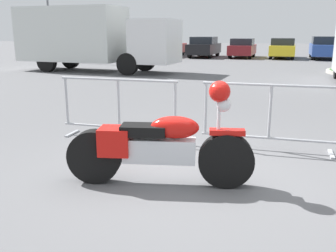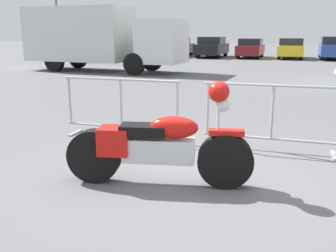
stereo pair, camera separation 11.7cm
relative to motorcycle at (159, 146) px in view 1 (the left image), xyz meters
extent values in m
plane|color=#5B5B5E|center=(0.40, 0.35, -0.50)|extent=(120.00, 120.00, 0.00)
cylinder|color=black|center=(0.80, 0.14, -0.16)|extent=(0.70, 0.31, 0.67)
cylinder|color=black|center=(-0.80, -0.14, -0.16)|extent=(0.70, 0.31, 0.67)
cube|color=silver|center=(0.00, 0.00, -0.06)|extent=(0.91, 0.41, 0.29)
ellipsoid|color=red|center=(0.19, 0.03, 0.24)|extent=(0.63, 0.37, 0.27)
cube|color=black|center=(-0.19, -0.03, 0.20)|extent=(0.59, 0.39, 0.13)
cube|color=red|center=(-0.54, -0.10, 0.05)|extent=(0.43, 0.40, 0.34)
cube|color=red|center=(0.80, 0.14, 0.20)|extent=(0.44, 0.22, 0.06)
cylinder|color=silver|center=(0.70, 0.13, 0.34)|extent=(0.05, 0.05, 0.47)
sphere|color=silver|center=(0.75, 0.14, 0.52)|extent=(0.17, 0.17, 0.17)
sphere|color=red|center=(0.70, 0.13, 0.68)|extent=(0.25, 0.25, 0.25)
cylinder|color=#9EA0A5|center=(-1.28, 1.79, 0.55)|extent=(2.15, 0.06, 0.04)
cylinder|color=#9EA0A5|center=(-1.28, 1.79, -0.30)|extent=(2.15, 0.06, 0.04)
cylinder|color=#9EA0A5|center=(-2.31, 1.80, 0.13)|extent=(0.04, 0.04, 0.85)
cylinder|color=#9EA0A5|center=(-1.28, 1.79, 0.13)|extent=(0.04, 0.04, 0.85)
cylinder|color=#9EA0A5|center=(-0.26, 1.78, 0.13)|extent=(0.04, 0.04, 0.85)
cube|color=#9EA0A5|center=(-2.24, 1.80, -0.48)|extent=(0.06, 0.44, 0.03)
cube|color=#9EA0A5|center=(-0.33, 1.78, -0.48)|extent=(0.06, 0.44, 0.03)
cylinder|color=#9EA0A5|center=(1.28, 1.79, 0.55)|extent=(2.15, 0.06, 0.04)
cylinder|color=#9EA0A5|center=(1.28, 1.79, -0.30)|extent=(2.15, 0.06, 0.04)
cylinder|color=#9EA0A5|center=(0.26, 1.80, 0.13)|extent=(0.04, 0.04, 0.85)
cylinder|color=#9EA0A5|center=(1.28, 1.79, 0.13)|extent=(0.04, 0.04, 0.85)
cube|color=#9EA0A5|center=(0.33, 1.80, -0.48)|extent=(0.06, 0.44, 0.03)
cube|color=#9EA0A5|center=(2.24, 1.78, -0.48)|extent=(0.06, 0.44, 0.03)
cube|color=silver|center=(-8.08, 12.37, 1.23)|extent=(5.16, 2.68, 2.50)
cube|color=silver|center=(-3.79, 12.04, 0.93)|extent=(1.96, 2.32, 1.90)
cylinder|color=black|center=(-4.64, 13.08, -0.02)|extent=(0.98, 0.35, 0.96)
cylinder|color=black|center=(-4.79, 11.15, -0.02)|extent=(0.98, 0.35, 0.96)
cylinder|color=black|center=(-8.85, 13.40, -0.02)|extent=(0.98, 0.35, 0.96)
cylinder|color=black|center=(-9.00, 11.48, -0.02)|extent=(0.98, 0.35, 0.96)
cube|color=tan|center=(-9.29, 24.15, 0.14)|extent=(2.00, 4.56, 0.73)
cube|color=#1E232B|center=(-9.30, 23.99, 0.77)|extent=(1.77, 2.36, 0.52)
cylinder|color=black|center=(-10.00, 25.62, -0.16)|extent=(0.26, 0.68, 0.67)
cylinder|color=black|center=(-8.47, 25.55, -0.16)|extent=(0.26, 0.68, 0.67)
cylinder|color=black|center=(-10.12, 22.75, -0.16)|extent=(0.26, 0.68, 0.67)
cylinder|color=black|center=(-8.58, 22.68, -0.16)|extent=(0.26, 0.68, 0.67)
cube|color=#B21E19|center=(-6.50, 24.17, 0.10)|extent=(1.89, 4.31, 0.69)
cube|color=#1E232B|center=(-6.50, 24.02, 0.70)|extent=(1.67, 2.23, 0.49)
cylinder|color=black|center=(-7.17, 25.55, -0.18)|extent=(0.24, 0.64, 0.63)
cylinder|color=black|center=(-5.72, 25.50, -0.18)|extent=(0.24, 0.64, 0.63)
cylinder|color=black|center=(-7.27, 22.84, -0.18)|extent=(0.24, 0.64, 0.63)
cylinder|color=black|center=(-5.83, 22.79, -0.18)|extent=(0.24, 0.64, 0.63)
cube|color=black|center=(-3.70, 23.89, 0.12)|extent=(1.95, 4.44, 0.71)
cube|color=#1E232B|center=(-3.70, 23.74, 0.73)|extent=(1.72, 2.30, 0.51)
cylinder|color=black|center=(-4.39, 25.32, -0.17)|extent=(0.25, 0.66, 0.65)
cylinder|color=black|center=(-2.90, 25.26, -0.17)|extent=(0.25, 0.66, 0.65)
cylinder|color=black|center=(-4.50, 22.52, -0.17)|extent=(0.25, 0.66, 0.65)
cylinder|color=black|center=(-3.01, 22.46, -0.17)|extent=(0.25, 0.66, 0.65)
cube|color=maroon|center=(-0.90, 24.05, 0.08)|extent=(1.81, 4.11, 0.66)
cube|color=#1E232B|center=(-0.91, 23.91, 0.64)|extent=(1.60, 2.13, 0.47)
cylinder|color=black|center=(-1.54, 25.37, -0.20)|extent=(0.23, 0.61, 0.60)
cylinder|color=black|center=(-0.16, 25.31, -0.20)|extent=(0.23, 0.61, 0.60)
cylinder|color=black|center=(-1.64, 22.78, -0.20)|extent=(0.23, 0.61, 0.60)
cylinder|color=black|center=(-0.26, 22.73, -0.20)|extent=(0.23, 0.61, 0.60)
cube|color=yellow|center=(1.90, 24.13, 0.09)|extent=(1.85, 4.20, 0.67)
cube|color=#1E232B|center=(1.89, 23.99, 0.67)|extent=(1.63, 2.18, 0.48)
cylinder|color=black|center=(1.24, 25.48, -0.19)|extent=(0.24, 0.62, 0.62)
cylinder|color=black|center=(2.66, 25.43, -0.19)|extent=(0.24, 0.62, 0.62)
cylinder|color=black|center=(1.14, 22.84, -0.19)|extent=(0.24, 0.62, 0.62)
cylinder|color=black|center=(2.55, 22.78, -0.19)|extent=(0.24, 0.62, 0.62)
cube|color=#284799|center=(4.69, 24.14, 0.14)|extent=(2.01, 4.58, 0.73)
cube|color=#1E232B|center=(4.69, 23.99, 0.77)|extent=(1.78, 2.37, 0.52)
cylinder|color=black|center=(3.98, 25.62, -0.16)|extent=(0.26, 0.68, 0.67)
cylinder|color=black|center=(5.52, 25.55, -0.16)|extent=(0.26, 0.68, 0.67)
cylinder|color=black|center=(3.87, 22.73, -0.16)|extent=(0.26, 0.68, 0.67)
cylinder|color=#262838|center=(-5.88, 19.13, -0.07)|extent=(0.34, 0.34, 0.85)
cylinder|color=beige|center=(-5.88, 19.13, 0.66)|extent=(0.48, 0.48, 0.62)
sphere|color=tan|center=(-5.88, 19.13, 1.08)|extent=(0.22, 0.22, 0.22)
cylinder|color=#595B60|center=(-12.24, 16.99, 2.25)|extent=(0.12, 0.12, 5.50)
camera|label=1|loc=(1.27, -4.18, 1.36)|focal=40.00mm
camera|label=2|loc=(1.38, -4.15, 1.36)|focal=40.00mm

